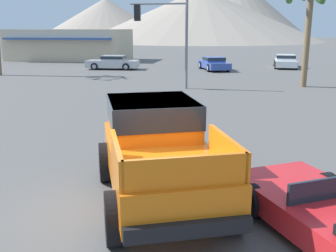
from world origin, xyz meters
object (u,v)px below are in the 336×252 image
Objects in this scene: parked_car_white at (285,61)px; traffic_light_main at (164,27)px; parked_car_silver at (113,62)px; orange_pickup_truck at (157,146)px; palm_tree_tall at (308,6)px; parked_car_blue at (214,63)px.

traffic_light_main is at bearing 62.00° from parked_car_white.
parked_car_silver is 12.26m from traffic_light_main.
parked_car_silver reaches higher than parked_car_white.
palm_tree_tall is (5.60, 17.27, 3.58)m from orange_pickup_truck.
traffic_light_main reaches higher than parked_car_blue.
parked_car_white is 12.87m from palm_tree_tall.
palm_tree_tall is (14.53, -8.18, 4.09)m from parked_car_silver.
parked_car_blue is at bearing 123.05° from palm_tree_tall.
palm_tree_tall reaches higher than parked_car_silver.
traffic_light_main reaches higher than parked_car_silver.
parked_car_blue is 0.99× the size of parked_car_white.
parked_car_silver is at bearing -14.15° from parked_car_blue.
parked_car_white is at bearing -172.38° from parked_car_blue.
parked_car_silver reaches higher than parked_car_blue.
parked_car_white is (5.99, 29.47, -0.52)m from orange_pickup_truck.
orange_pickup_truck is 30.07m from parked_car_white.
orange_pickup_truck reaches higher than parked_car_silver.
parked_car_silver is at bearing -57.96° from traffic_light_main.
traffic_light_main is at bearing -151.09° from parked_car_silver.
traffic_light_main is (-8.61, -14.10, 2.95)m from parked_car_white.
parked_car_blue is 1.01× the size of parked_car_silver.
traffic_light_main reaches higher than orange_pickup_truck.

